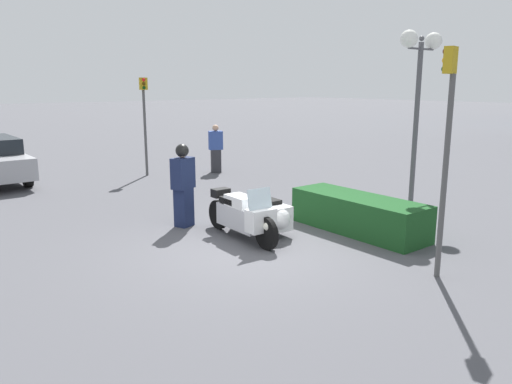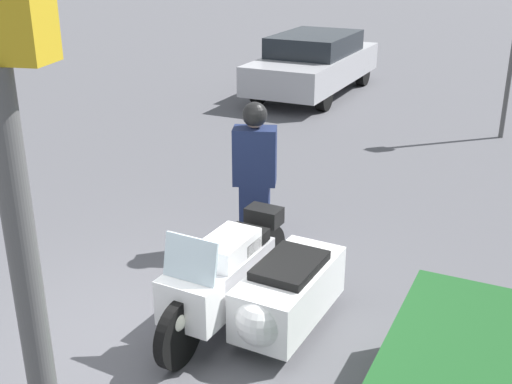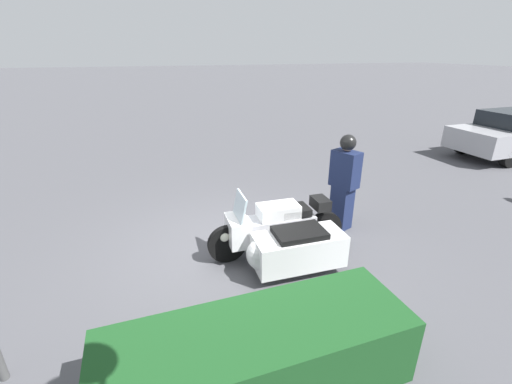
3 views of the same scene
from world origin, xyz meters
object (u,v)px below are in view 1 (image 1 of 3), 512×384
object	(u,v)px
hedge_bush_curbside	(358,214)
twin_lamp_post	(420,69)
traffic_light_near	(446,131)
traffic_light_far	(144,112)
police_motorcycle	(255,214)
officer_rider	(183,183)
pedestrian_bystander	(216,149)

from	to	relation	value
hedge_bush_curbside	twin_lamp_post	distance (m)	3.89
hedge_bush_curbside	traffic_light_near	size ratio (longest dim) A/B	0.84
twin_lamp_post	traffic_light_far	xyz separation A→B (m)	(-8.56, -2.90, -1.26)
police_motorcycle	twin_lamp_post	distance (m)	5.30
police_motorcycle	traffic_light_far	world-z (taller)	traffic_light_far
police_motorcycle	officer_rider	bearing A→B (deg)	-151.34
officer_rider	traffic_light_near	distance (m)	5.59
police_motorcycle	hedge_bush_curbside	xyz separation A→B (m)	(1.10, 1.93, -0.08)
police_motorcycle	traffic_light_near	xyz separation A→B (m)	(3.57, 0.96, 1.91)
officer_rider	twin_lamp_post	xyz separation A→B (m)	(2.31, 5.08, 2.47)
police_motorcycle	traffic_light_near	size ratio (longest dim) A/B	0.65
officer_rider	pedestrian_bystander	bearing A→B (deg)	119.67
traffic_light_far	pedestrian_bystander	bearing A→B (deg)	80.83
hedge_bush_curbside	pedestrian_bystander	xyz separation A→B (m)	(-7.96, 1.70, 0.46)
traffic_light_far	pedestrian_bystander	distance (m)	2.75
officer_rider	traffic_light_near	xyz separation A→B (m)	(5.13, 1.73, 1.41)
hedge_bush_curbside	twin_lamp_post	xyz separation A→B (m)	(-0.35, 2.39, 3.06)
hedge_bush_curbside	traffic_light_far	distance (m)	9.10
officer_rider	pedestrian_bystander	size ratio (longest dim) A/B	1.08
traffic_light_near	traffic_light_far	bearing A→B (deg)	-16.38
officer_rider	hedge_bush_curbside	size ratio (longest dim) A/B	0.60
pedestrian_bystander	traffic_light_near	bearing A→B (deg)	-169.96
police_motorcycle	pedestrian_bystander	bearing A→B (deg)	154.43
police_motorcycle	hedge_bush_curbside	world-z (taller)	police_motorcycle
police_motorcycle	hedge_bush_curbside	size ratio (longest dim) A/B	0.77
officer_rider	traffic_light_near	bearing A→B (deg)	-1.95
traffic_light_far	traffic_light_near	bearing A→B (deg)	11.66
traffic_light_far	hedge_bush_curbside	bearing A→B (deg)	17.23
traffic_light_near	pedestrian_bystander	bearing A→B (deg)	-28.46
police_motorcycle	twin_lamp_post	xyz separation A→B (m)	(0.76, 4.31, 2.98)
officer_rider	twin_lamp_post	distance (m)	6.11
hedge_bush_curbside	twin_lamp_post	world-z (taller)	twin_lamp_post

